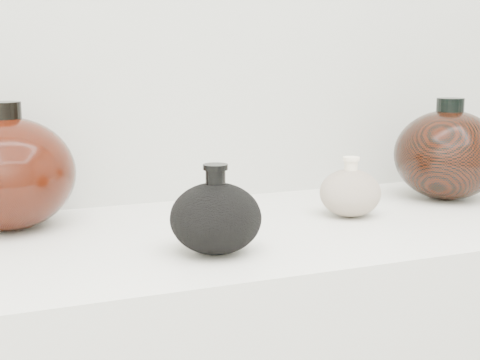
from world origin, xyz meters
name	(u,v)px	position (x,y,z in m)	size (l,w,h in m)	color
black_gourd_vase	(216,217)	(-0.10, 0.84, 0.95)	(0.17, 0.17, 0.13)	black
cream_gourd_vase	(350,192)	(0.19, 0.96, 0.94)	(0.13, 0.13, 0.11)	beige
left_round_pot	(7,173)	(-0.37, 1.09, 0.99)	(0.22, 0.22, 0.21)	black
right_round_pot	(447,154)	(0.45, 1.02, 0.99)	(0.22, 0.22, 0.20)	black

